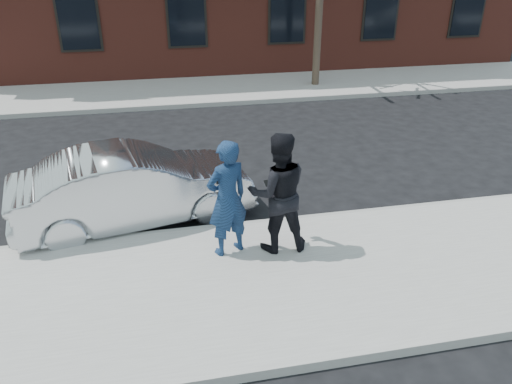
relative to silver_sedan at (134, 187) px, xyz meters
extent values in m
plane|color=black|center=(1.81, -2.30, -0.72)|extent=(100.00, 100.00, 0.00)
cube|color=gray|center=(1.81, -2.55, -0.65)|extent=(50.00, 3.50, 0.15)
cube|color=#999691|center=(1.81, -0.75, -0.65)|extent=(50.00, 0.10, 0.15)
cube|color=gray|center=(1.81, 8.95, -0.65)|extent=(50.00, 3.50, 0.15)
cube|color=#999691|center=(1.81, 7.15, -0.65)|extent=(50.00, 0.10, 0.15)
cube|color=black|center=(5.71, 10.64, 1.48)|extent=(1.30, 0.06, 1.70)
cube|color=black|center=(13.31, 10.64, 1.48)|extent=(1.30, 0.06, 1.70)
cylinder|color=#362B20|center=(6.31, 8.70, 1.53)|extent=(0.26, 0.26, 4.20)
imported|color=#B7BABF|center=(0.00, 0.00, 0.00)|extent=(4.59, 2.34, 1.44)
imported|color=navy|center=(1.50, -1.63, 0.41)|extent=(0.84, 0.71, 1.96)
cube|color=black|center=(1.37, -1.44, 0.66)|extent=(0.11, 0.14, 0.08)
imported|color=black|center=(2.32, -1.66, 0.45)|extent=(1.02, 0.81, 2.04)
cube|color=black|center=(2.18, -1.48, 0.54)|extent=(0.09, 0.14, 0.06)
camera|label=1|loc=(0.53, -8.60, 4.03)|focal=35.00mm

